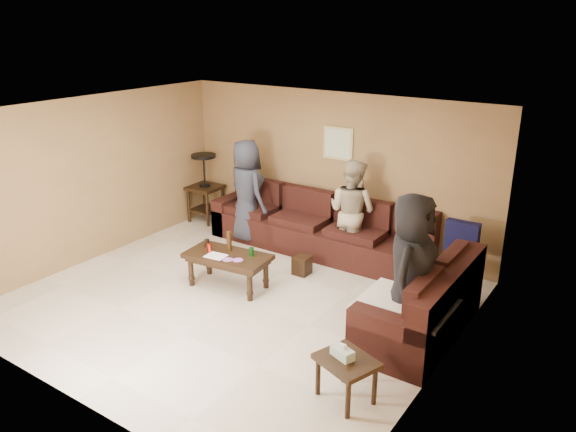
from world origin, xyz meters
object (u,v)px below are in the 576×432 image
object	(u,v)px
sectional_sofa	(346,254)
person_middle	(352,211)
side_table_right	(346,364)
person_right	(411,271)
end_table_left	(205,187)
person_left	(247,191)
waste_bin	(302,265)
coffee_table	(228,259)

from	to	relation	value
sectional_sofa	person_middle	size ratio (longest dim) A/B	2.88
side_table_right	person_right	bearing A→B (deg)	86.20
end_table_left	person_right	size ratio (longest dim) A/B	0.69
side_table_right	person_right	distance (m)	1.40
side_table_right	end_table_left	bearing A→B (deg)	146.10
person_middle	person_left	bearing A→B (deg)	12.12
person_left	person_right	xyz separation A→B (m)	(3.49, -1.49, 0.05)
side_table_right	person_left	size ratio (longest dim) A/B	0.40
sectional_sofa	person_right	size ratio (longest dim) A/B	2.57
person_middle	waste_bin	bearing A→B (deg)	72.39
sectional_sofa	side_table_right	size ratio (longest dim) A/B	6.86
coffee_table	side_table_right	xyz separation A→B (m)	(2.54, -1.25, -0.02)
coffee_table	waste_bin	xyz separation A→B (m)	(0.63, 0.92, -0.28)
person_middle	sectional_sofa	bearing A→B (deg)	116.64
person_left	person_middle	distance (m)	1.87
waste_bin	person_middle	world-z (taller)	person_middle
coffee_table	end_table_left	size ratio (longest dim) A/B	0.98
end_table_left	person_middle	size ratio (longest dim) A/B	0.78
sectional_sofa	person_right	xyz separation A→B (m)	(1.45, -1.20, 0.58)
sectional_sofa	person_left	bearing A→B (deg)	171.79
sectional_sofa	side_table_right	xyz separation A→B (m)	(1.36, -2.50, 0.07)
end_table_left	person_middle	xyz separation A→B (m)	(3.07, -0.11, 0.15)
waste_bin	person_middle	distance (m)	1.12
end_table_left	sectional_sofa	bearing A→B (deg)	-10.39
sectional_sofa	person_left	xyz separation A→B (m)	(-2.04, 0.29, 0.53)
end_table_left	side_table_right	distance (m)	5.56
sectional_sofa	person_middle	xyz separation A→B (m)	(-0.18, 0.49, 0.48)
sectional_sofa	side_table_right	world-z (taller)	sectional_sofa
end_table_left	coffee_table	bearing A→B (deg)	-41.72
coffee_table	person_left	bearing A→B (deg)	119.19
waste_bin	side_table_right	bearing A→B (deg)	-48.73
waste_bin	person_right	xyz separation A→B (m)	(1.99, -0.86, 0.77)
coffee_table	waste_bin	distance (m)	1.15
coffee_table	waste_bin	bearing A→B (deg)	55.44
waste_bin	person_right	world-z (taller)	person_right
sectional_sofa	person_right	bearing A→B (deg)	-39.54
sectional_sofa	end_table_left	size ratio (longest dim) A/B	3.70
person_left	waste_bin	bearing A→B (deg)	177.51
end_table_left	side_table_right	size ratio (longest dim) A/B	1.85
coffee_table	side_table_right	distance (m)	2.83
side_table_right	waste_bin	distance (m)	2.90
sectional_sofa	end_table_left	distance (m)	3.32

